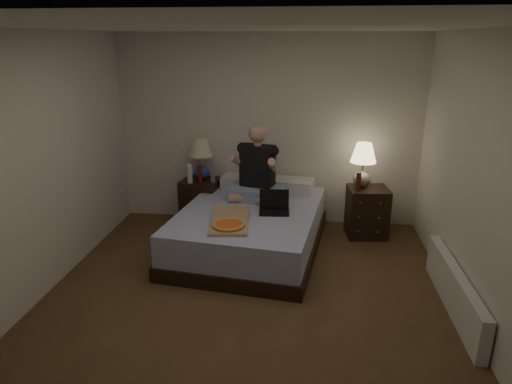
# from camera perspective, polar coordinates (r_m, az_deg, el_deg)

# --- Properties ---
(floor) EXTENTS (4.00, 4.50, 0.00)m
(floor) POSITION_cam_1_polar(r_m,az_deg,el_deg) (4.45, -1.36, -14.19)
(floor) COLOR brown
(floor) RESTS_ON ground
(ceiling) EXTENTS (4.00, 4.50, 0.00)m
(ceiling) POSITION_cam_1_polar(r_m,az_deg,el_deg) (3.74, -1.67, 19.98)
(ceiling) COLOR white
(ceiling) RESTS_ON ground
(wall_back) EXTENTS (4.00, 0.00, 2.50)m
(wall_back) POSITION_cam_1_polar(r_m,az_deg,el_deg) (6.09, 1.46, 7.61)
(wall_back) COLOR white
(wall_back) RESTS_ON ground
(wall_front) EXTENTS (4.00, 0.00, 2.50)m
(wall_front) POSITION_cam_1_polar(r_m,az_deg,el_deg) (1.93, -11.32, -18.64)
(wall_front) COLOR white
(wall_front) RESTS_ON ground
(wall_left) EXTENTS (0.00, 4.50, 2.50)m
(wall_left) POSITION_cam_1_polar(r_m,az_deg,el_deg) (4.63, -26.83, 2.07)
(wall_left) COLOR white
(wall_left) RESTS_ON ground
(wall_right) EXTENTS (0.00, 4.50, 2.50)m
(wall_right) POSITION_cam_1_polar(r_m,az_deg,el_deg) (4.15, 27.00, 0.30)
(wall_right) COLOR white
(wall_right) RESTS_ON ground
(bed) EXTENTS (1.80, 2.24, 0.51)m
(bed) POSITION_cam_1_polar(r_m,az_deg,el_deg) (5.46, -0.76, -4.62)
(bed) COLOR #5463A8
(bed) RESTS_ON floor
(nightstand_left) EXTENTS (0.53, 0.49, 0.62)m
(nightstand_left) POSITION_cam_1_polar(r_m,az_deg,el_deg) (6.23, -6.88, -1.22)
(nightstand_left) COLOR black
(nightstand_left) RESTS_ON floor
(nightstand_right) EXTENTS (0.53, 0.49, 0.63)m
(nightstand_right) POSITION_cam_1_polar(r_m,az_deg,el_deg) (5.98, 13.69, -2.43)
(nightstand_right) COLOR black
(nightstand_right) RESTS_ON floor
(lamp_left) EXTENTS (0.33, 0.33, 0.56)m
(lamp_left) POSITION_cam_1_polar(r_m,az_deg,el_deg) (6.09, -6.88, 4.14)
(lamp_left) COLOR #283695
(lamp_left) RESTS_ON nightstand_left
(lamp_right) EXTENTS (0.41, 0.41, 0.56)m
(lamp_right) POSITION_cam_1_polar(r_m,az_deg,el_deg) (5.86, 13.20, 3.29)
(lamp_right) COLOR gray
(lamp_right) RESTS_ON nightstand_right
(water_bottle) EXTENTS (0.07, 0.07, 0.25)m
(water_bottle) POSITION_cam_1_polar(r_m,az_deg,el_deg) (5.98, -8.29, 2.29)
(water_bottle) COLOR silver
(water_bottle) RESTS_ON nightstand_left
(soda_can) EXTENTS (0.07, 0.07, 0.10)m
(soda_can) POSITION_cam_1_polar(r_m,az_deg,el_deg) (5.99, -5.45, 1.68)
(soda_can) COLOR #B8B8B3
(soda_can) RESTS_ON nightstand_left
(beer_bottle_left) EXTENTS (0.06, 0.06, 0.23)m
(beer_bottle_left) POSITION_cam_1_polar(r_m,az_deg,el_deg) (6.00, -7.00, 2.28)
(beer_bottle_left) COLOR #511A0B
(beer_bottle_left) RESTS_ON nightstand_left
(beer_bottle_right) EXTENTS (0.06, 0.06, 0.23)m
(beer_bottle_right) POSITION_cam_1_polar(r_m,az_deg,el_deg) (5.74, 12.69, 1.32)
(beer_bottle_right) COLOR #57220C
(beer_bottle_right) RESTS_ON nightstand_right
(person) EXTENTS (0.77, 0.67, 0.93)m
(person) POSITION_cam_1_polar(r_m,az_deg,el_deg) (5.56, 0.01, 3.67)
(person) COLOR black
(person) RESTS_ON bed
(laptop) EXTENTS (0.36, 0.31, 0.24)m
(laptop) POSITION_cam_1_polar(r_m,az_deg,el_deg) (5.20, 2.29, -1.38)
(laptop) COLOR black
(laptop) RESTS_ON bed
(pizza_box) EXTENTS (0.49, 0.80, 0.08)m
(pizza_box) POSITION_cam_1_polar(r_m,az_deg,el_deg) (4.79, -3.46, -4.25)
(pizza_box) COLOR tan
(pizza_box) RESTS_ON bed
(radiator) EXTENTS (0.10, 1.60, 0.40)m
(radiator) POSITION_cam_1_polar(r_m,az_deg,el_deg) (4.69, 23.54, -11.24)
(radiator) COLOR silver
(radiator) RESTS_ON floor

